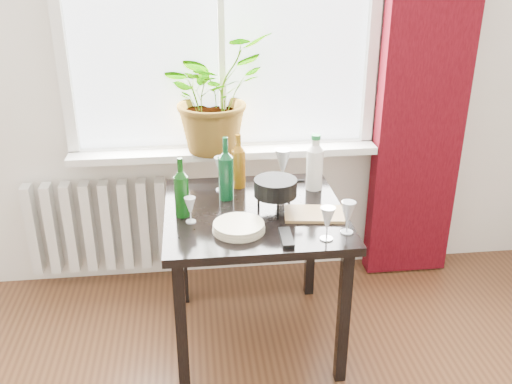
{
  "coord_description": "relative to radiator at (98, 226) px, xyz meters",
  "views": [
    {
      "loc": [
        -0.18,
        -0.89,
        1.92
      ],
      "look_at": [
        0.11,
        1.55,
        0.83
      ],
      "focal_mm": 40.0,
      "sensor_mm": 36.0,
      "label": 1
    }
  ],
  "objects": [
    {
      "name": "curtain",
      "position": [
        1.87,
        -0.06,
        0.92
      ],
      "size": [
        0.5,
        0.12,
        2.56
      ],
      "color": "#38050B",
      "rests_on": "ground"
    },
    {
      "name": "wine_bottle_right",
      "position": [
        0.73,
        -0.48,
        0.52
      ],
      "size": [
        0.09,
        0.09,
        0.32
      ],
      "primitive_type": null,
      "rotation": [
        0.0,
        0.0,
        -0.17
      ],
      "color": "#0B3D1E",
      "rests_on": "table"
    },
    {
      "name": "table",
      "position": [
        0.85,
        -0.63,
        0.27
      ],
      "size": [
        0.85,
        0.85,
        0.74
      ],
      "color": "black",
      "rests_on": "ground"
    },
    {
      "name": "wineglass_back_center",
      "position": [
        1.03,
        -0.34,
        0.46
      ],
      "size": [
        0.09,
        0.09,
        0.2
      ],
      "primitive_type": null,
      "rotation": [
        0.0,
        0.0,
        -0.05
      ],
      "color": "silver",
      "rests_on": "table"
    },
    {
      "name": "wineglass_front_left",
      "position": [
        0.55,
        -0.73,
        0.42
      ],
      "size": [
        0.06,
        0.06,
        0.12
      ],
      "primitive_type": null,
      "rotation": [
        0.0,
        0.0,
        -0.27
      ],
      "color": "silver",
      "rests_on": "table"
    },
    {
      "name": "wine_bottle_left",
      "position": [
        0.51,
        -0.65,
        0.5
      ],
      "size": [
        0.09,
        0.09,
        0.29
      ],
      "primitive_type": null,
      "rotation": [
        0.0,
        0.0,
        0.41
      ],
      "color": "#0B3B0D",
      "rests_on": "table"
    },
    {
      "name": "window",
      "position": [
        0.75,
        0.04,
        1.22
      ],
      "size": [
        1.72,
        0.08,
        1.62
      ],
      "color": "white",
      "rests_on": "ground"
    },
    {
      "name": "plate_stack",
      "position": [
        0.76,
        -0.84,
        0.38
      ],
      "size": [
        0.29,
        0.29,
        0.04
      ],
      "primitive_type": "cylinder",
      "rotation": [
        0.0,
        0.0,
        0.28
      ],
      "color": "beige",
      "rests_on": "table"
    },
    {
      "name": "windowsill",
      "position": [
        0.75,
        -0.03,
        0.44
      ],
      "size": [
        1.72,
        0.2,
        0.04
      ],
      "color": "white",
      "rests_on": "ground"
    },
    {
      "name": "wineglass_back_left",
      "position": [
        0.72,
        -0.38,
        0.45
      ],
      "size": [
        0.1,
        0.1,
        0.19
      ],
      "primitive_type": null,
      "rotation": [
        0.0,
        0.0,
        -0.32
      ],
      "color": "silver",
      "rests_on": "table"
    },
    {
      "name": "wineglass_front_right",
      "position": [
        1.12,
        -0.96,
        0.44
      ],
      "size": [
        0.07,
        0.07,
        0.15
      ],
      "primitive_type": null,
      "rotation": [
        0.0,
        0.0,
        -0.11
      ],
      "color": "silver",
      "rests_on": "table"
    },
    {
      "name": "cleaning_bottle",
      "position": [
        1.18,
        -0.41,
        0.51
      ],
      "size": [
        0.1,
        0.1,
        0.3
      ],
      "primitive_type": null,
      "rotation": [
        0.0,
        0.0,
        0.24
      ],
      "color": "white",
      "rests_on": "table"
    },
    {
      "name": "fondue_pot",
      "position": [
        0.95,
        -0.64,
        0.44
      ],
      "size": [
        0.27,
        0.25,
        0.16
      ],
      "primitive_type": null,
      "rotation": [
        0.0,
        0.0,
        0.21
      ],
      "color": "black",
      "rests_on": "table"
    },
    {
      "name": "bottle_amber",
      "position": [
        0.8,
        -0.34,
        0.51
      ],
      "size": [
        0.08,
        0.08,
        0.29
      ],
      "primitive_type": null,
      "rotation": [
        0.0,
        0.0,
        0.11
      ],
      "color": "brown",
      "rests_on": "table"
    },
    {
      "name": "cutting_board",
      "position": [
        1.12,
        -0.72,
        0.37
      ],
      "size": [
        0.29,
        0.21,
        0.01
      ],
      "primitive_type": "cube",
      "rotation": [
        0.0,
        0.0,
        -0.14
      ],
      "color": "#A5804A",
      "rests_on": "table"
    },
    {
      "name": "radiator",
      "position": [
        0.0,
        0.0,
        0.0
      ],
      "size": [
        0.8,
        0.1,
        0.55
      ],
      "color": "silver",
      "rests_on": "ground"
    },
    {
      "name": "tv_remote",
      "position": [
        0.95,
        -0.94,
        0.37
      ],
      "size": [
        0.05,
        0.17,
        0.02
      ],
      "primitive_type": "cube",
      "rotation": [
        0.0,
        0.0,
        -0.03
      ],
      "color": "black",
      "rests_on": "table"
    },
    {
      "name": "potted_plant",
      "position": [
        0.7,
        -0.05,
        0.78
      ],
      "size": [
        0.76,
        0.75,
        0.64
      ],
      "primitive_type": "imported",
      "rotation": [
        0.0,
        0.0,
        0.72
      ],
      "color": "#1D6F20",
      "rests_on": "windowsill"
    },
    {
      "name": "wineglass_far_right",
      "position": [
        1.23,
        -0.91,
        0.44
      ],
      "size": [
        0.07,
        0.07,
        0.15
      ],
      "primitive_type": null,
      "rotation": [
        0.0,
        0.0,
        -0.15
      ],
      "color": "#B1B7BF",
      "rests_on": "table"
    }
  ]
}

